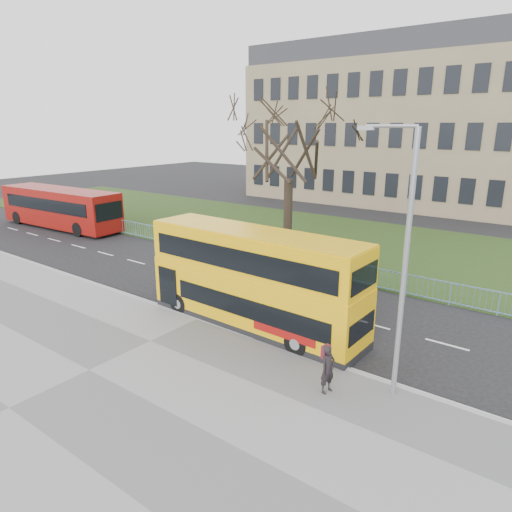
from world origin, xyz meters
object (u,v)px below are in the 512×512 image
(red_bus, at_px, (60,207))
(pedestrian, at_px, (328,369))
(street_lamp, at_px, (402,256))
(yellow_bus, at_px, (254,277))

(red_bus, relative_size, pedestrian, 7.78)
(red_bus, height_order, street_lamp, street_lamp)
(yellow_bus, bearing_deg, street_lamp, -11.75)
(red_bus, xyz_separation_m, street_lamp, (29.80, -7.18, 2.78))
(yellow_bus, relative_size, red_bus, 0.80)
(street_lamp, bearing_deg, yellow_bus, 158.78)
(yellow_bus, relative_size, street_lamp, 1.21)
(pedestrian, bearing_deg, street_lamp, -41.40)
(pedestrian, distance_m, street_lamp, 4.03)
(yellow_bus, height_order, street_lamp, street_lamp)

